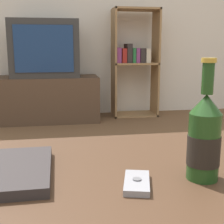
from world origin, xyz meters
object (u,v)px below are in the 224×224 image
bookshelf (134,61)px  beer_bottle (204,138)px  tv_stand (47,99)px  table_book (18,170)px  cell_phone (137,183)px  television (45,49)px

bookshelf → beer_bottle: 2.89m
tv_stand → beer_bottle: bearing=-80.5°
table_book → bookshelf: bearing=70.7°
bookshelf → table_book: (-0.93, -2.76, -0.13)m
tv_stand → beer_bottle: 2.80m
beer_bottle → cell_phone: beer_bottle is taller
cell_phone → tv_stand: bearing=111.0°
television → table_book: size_ratio=2.52×
tv_stand → cell_phone: size_ratio=8.95×
tv_stand → television: bearing=-90.0°
television → cell_phone: television is taller
tv_stand → bookshelf: bookshelf is taller
beer_bottle → table_book: bearing=168.1°
beer_bottle → cell_phone: bearing=-174.9°
bookshelf → table_book: size_ratio=4.39×
cell_phone → beer_bottle: bearing=19.8°
tv_stand → cell_phone: cell_phone is taller
television → bookshelf: bookshelf is taller
television → beer_bottle: size_ratio=2.51×
beer_bottle → tv_stand: bearing=99.5°
tv_stand → cell_phone: bearing=-83.7°
tv_stand → bookshelf: (0.97, 0.11, 0.39)m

